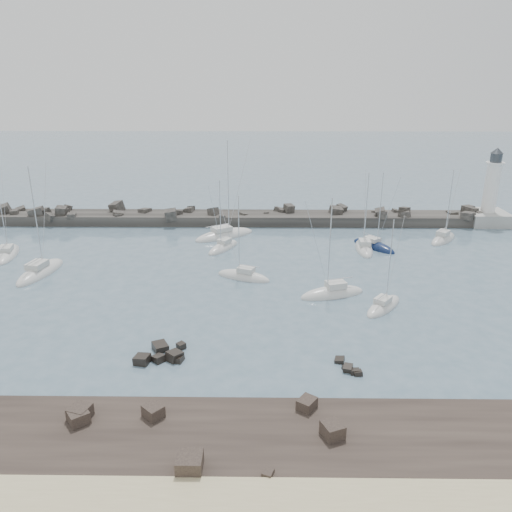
{
  "coord_description": "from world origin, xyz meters",
  "views": [
    {
      "loc": [
        5.6,
        -51.33,
        25.83
      ],
      "look_at": [
        4.79,
        12.0,
        2.85
      ],
      "focal_mm": 35.0,
      "sensor_mm": 36.0,
      "label": 1
    }
  ],
  "objects": [
    {
      "name": "sailboat_1",
      "position": [
        -33.16,
        19.58,
        0.14
      ],
      "size": [
        4.62,
        9.25,
        13.97
      ],
      "color": "silver",
      "rests_on": "ground"
    },
    {
      "name": "rock_cluster_far",
      "position": [
        13.79,
        -11.18,
        0.12
      ],
      "size": [
        2.39,
        3.26,
        1.0
      ],
      "color": "black",
      "rests_on": "ground"
    },
    {
      "name": "ground",
      "position": [
        0.0,
        0.0,
        0.0
      ],
      "size": [
        400.0,
        400.0,
        0.0
      ],
      "primitive_type": "plane",
      "color": "slate",
      "rests_on": "ground"
    },
    {
      "name": "sailboat_7",
      "position": [
        23.45,
        24.27,
        0.13
      ],
      "size": [
        6.95,
        8.19,
        13.06
      ],
      "color": "#0F1D41",
      "rests_on": "ground"
    },
    {
      "name": "sailboat_3",
      "position": [
        -0.8,
        29.44,
        0.14
      ],
      "size": [
        11.11,
        9.0,
        17.32
      ],
      "color": "silver",
      "rests_on": "ground"
    },
    {
      "name": "sailboat_6",
      "position": [
        19.98,
        2.14,
        0.13
      ],
      "size": [
        6.31,
        7.11,
        11.58
      ],
      "color": "silver",
      "rests_on": "ground"
    },
    {
      "name": "sailboat_2",
      "position": [
        -25.07,
        12.32,
        0.15
      ],
      "size": [
        4.9,
        10.47,
        15.91
      ],
      "color": "silver",
      "rests_on": "ground"
    },
    {
      "name": "rock_cluster_near",
      "position": [
        -4.1,
        -9.36,
        0.18
      ],
      "size": [
        4.9,
        4.32,
        1.67
      ],
      "color": "black",
      "rests_on": "ground"
    },
    {
      "name": "breakwater",
      "position": [
        -7.41,
        37.97,
        0.33
      ],
      "size": [
        115.0,
        7.36,
        5.13
      ],
      "color": "#2E2C29",
      "rests_on": "ground"
    },
    {
      "name": "sailboat_9",
      "position": [
        21.64,
        22.95,
        0.15
      ],
      "size": [
        2.96,
        8.33,
        13.16
      ],
      "color": "silver",
      "rests_on": "ground"
    },
    {
      "name": "sailboat_4",
      "position": [
        3.12,
        11.13,
        0.14
      ],
      "size": [
        8.01,
        5.21,
        12.3
      ],
      "color": "silver",
      "rests_on": "ground"
    },
    {
      "name": "sailboat_5",
      "position": [
        -0.53,
        23.17,
        0.14
      ],
      "size": [
        5.69,
        7.71,
        12.03
      ],
      "color": "silver",
      "rests_on": "ground"
    },
    {
      "name": "sailboat_11",
      "position": [
        35.7,
        27.81,
        0.16
      ],
      "size": [
        6.98,
        7.62,
        12.76
      ],
      "color": "silver",
      "rests_on": "ground"
    },
    {
      "name": "rock_shelf",
      "position": [
        0.01,
        -21.97,
        0.02
      ],
      "size": [
        140.0,
        12.0,
        1.83
      ],
      "color": "black",
      "rests_on": "ground"
    },
    {
      "name": "sailboat_8",
      "position": [
        14.41,
        5.62,
        0.15
      ],
      "size": [
        8.85,
        5.07,
        13.53
      ],
      "color": "silver",
      "rests_on": "ground"
    },
    {
      "name": "lighthouse",
      "position": [
        47.0,
        38.0,
        3.09
      ],
      "size": [
        7.0,
        7.0,
        14.6
      ],
      "color": "#9B9B96",
      "rests_on": "ground"
    }
  ]
}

